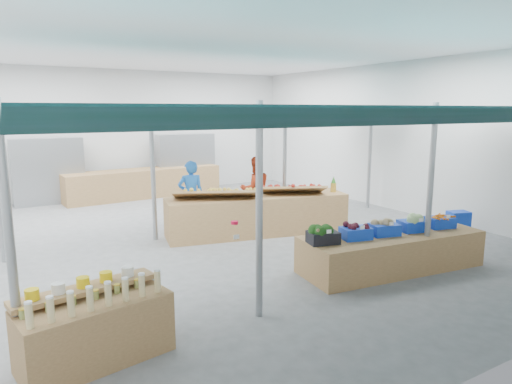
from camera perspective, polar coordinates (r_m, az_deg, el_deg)
floor at (r=10.46m, az=-6.33°, el=-5.76°), size 13.00×13.00×0.00m
hall at (r=11.39m, az=-9.65°, el=8.95°), size 13.00×13.00×13.00m
pole_grid at (r=8.95m, az=2.52°, el=3.41°), size 10.00×4.60×3.00m
awnings at (r=8.89m, az=2.57°, el=9.63°), size 9.50×7.08×0.30m
back_shelving_left at (r=15.37m, az=-24.51°, el=2.32°), size 2.00×0.50×2.00m
back_shelving_right at (r=16.47m, az=-8.78°, el=3.60°), size 2.00×0.50×2.00m
bottle_shelf at (r=5.80m, az=-19.58°, el=-15.58°), size 1.76×1.27×1.02m
veg_counter at (r=8.74m, az=16.55°, el=-7.12°), size 3.52×1.54×0.66m
fruit_counter at (r=10.68m, az=0.18°, el=-2.86°), size 4.34×1.90×0.91m
far_counter at (r=15.66m, az=-13.78°, el=1.11°), size 5.23×1.40×0.93m
crate_stack at (r=11.60m, az=23.93°, el=-3.58°), size 0.54×0.45×0.56m
vendor_left at (r=11.03m, az=-8.14°, el=-0.46°), size 0.69×0.53×1.69m
vendor_right at (r=11.82m, az=-0.07°, el=0.37°), size 0.94×0.80×1.69m
crate_broccoli at (r=7.75m, az=8.39°, el=-5.22°), size 0.57×0.46×0.35m
crate_beets at (r=8.12m, az=12.36°, el=-4.82°), size 0.57×0.46×0.29m
crate_celeriac at (r=8.49m, az=15.74°, el=-4.24°), size 0.57×0.46×0.31m
crate_cabbage at (r=8.92m, az=19.04°, el=-3.64°), size 0.57×0.46×0.35m
crate_carrots at (r=9.38m, az=22.01°, el=-3.45°), size 0.57×0.46×0.29m
sparrow at (r=7.56m, az=7.91°, el=-4.92°), size 0.12×0.09×0.11m
pole_ribbon at (r=7.29m, az=-2.68°, el=-4.02°), size 0.12×0.12×0.28m
apple_heap_yellow at (r=10.19m, az=-5.01°, el=0.01°), size 2.02×1.44×0.27m
apple_heap_red at (r=10.76m, az=4.68°, el=0.56°), size 1.66×1.27×0.27m
pineapple at (r=11.20m, az=9.66°, el=0.92°), size 0.14×0.14×0.39m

